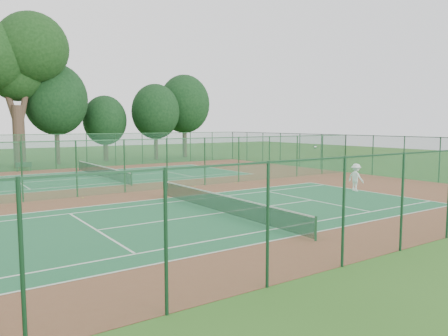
% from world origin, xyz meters
% --- Properties ---
extents(ground, '(120.00, 120.00, 0.00)m').
position_xyz_m(ground, '(0.00, 0.00, 0.00)').
color(ground, '#2C5A1C').
rests_on(ground, ground).
extents(red_pad, '(40.00, 36.00, 0.01)m').
position_xyz_m(red_pad, '(0.00, 0.00, 0.01)').
color(red_pad, brown).
rests_on(red_pad, ground).
extents(court_near, '(23.77, 10.97, 0.01)m').
position_xyz_m(court_near, '(0.00, -9.00, 0.01)').
color(court_near, '#1D5D3A').
rests_on(court_near, red_pad).
extents(court_far, '(23.77, 10.97, 0.01)m').
position_xyz_m(court_far, '(0.00, 9.00, 0.01)').
color(court_far, '#1F6442').
rests_on(court_far, red_pad).
extents(fence_north, '(40.00, 0.09, 3.50)m').
position_xyz_m(fence_north, '(0.00, 18.00, 1.76)').
color(fence_north, '#18482C').
rests_on(fence_north, ground).
extents(fence_south, '(40.00, 0.09, 3.50)m').
position_xyz_m(fence_south, '(0.00, -18.00, 1.76)').
color(fence_south, '#1B522D').
rests_on(fence_south, ground).
extents(fence_east, '(0.09, 36.00, 3.50)m').
position_xyz_m(fence_east, '(20.00, 0.00, 1.76)').
color(fence_east, '#1A4E32').
rests_on(fence_east, ground).
extents(fence_divider, '(40.00, 0.09, 3.50)m').
position_xyz_m(fence_divider, '(0.00, 0.00, 1.76)').
color(fence_divider, '#1B532E').
rests_on(fence_divider, ground).
extents(tennis_net_near, '(0.10, 12.90, 0.97)m').
position_xyz_m(tennis_net_near, '(0.00, -9.00, 0.54)').
color(tennis_net_near, '#14381F').
rests_on(tennis_net_near, ground).
extents(tennis_net_far, '(0.10, 12.90, 0.97)m').
position_xyz_m(tennis_net_far, '(0.00, 9.00, 0.54)').
color(tennis_net_far, '#133620').
rests_on(tennis_net_far, ground).
extents(player_near, '(0.69, 1.19, 1.83)m').
position_xyz_m(player_near, '(11.38, -8.13, 0.93)').
color(player_near, white).
rests_on(player_near, court_near).
extents(bench, '(1.46, 0.71, 0.87)m').
position_xyz_m(bench, '(-4.59, 17.53, 0.46)').
color(bench, '#13361D').
rests_on(bench, red_pad).
extents(stray_ball_a, '(0.07, 0.07, 0.07)m').
position_xyz_m(stray_ball_a, '(3.59, -0.28, 0.04)').
color(stray_ball_a, gold).
rests_on(stray_ball_a, red_pad).
extents(stray_ball_b, '(0.07, 0.07, 0.07)m').
position_xyz_m(stray_ball_b, '(7.14, -0.41, 0.04)').
color(stray_ball_b, gold).
rests_on(stray_ball_b, red_pad).
extents(stray_ball_c, '(0.07, 0.07, 0.07)m').
position_xyz_m(stray_ball_c, '(-4.48, -0.67, 0.04)').
color(stray_ball_c, '#BFD230').
rests_on(stray_ball_c, red_pad).
extents(big_tree, '(10.30, 7.54, 15.83)m').
position_xyz_m(big_tree, '(-4.03, 22.12, 11.21)').
color(big_tree, '#3C2C21').
rests_on(big_tree, ground).
extents(evergreen_row, '(39.00, 5.00, 12.00)m').
position_xyz_m(evergreen_row, '(0.50, 24.25, 0.00)').
color(evergreen_row, black).
rests_on(evergreen_row, ground).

